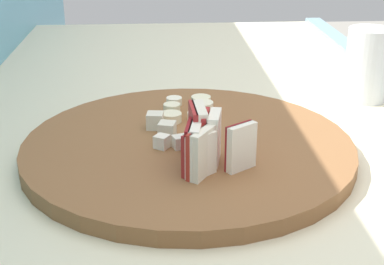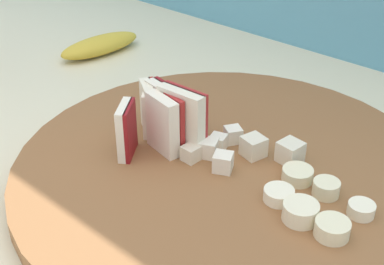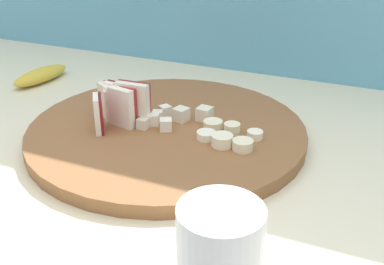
{
  "view_description": "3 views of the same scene",
  "coord_description": "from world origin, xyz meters",
  "px_view_note": "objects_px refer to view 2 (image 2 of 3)",
  "views": [
    {
      "loc": [
        -0.67,
        0.06,
        1.2
      ],
      "look_at": [
        -0.06,
        0.02,
        0.94
      ],
      "focal_mm": 52.57,
      "sensor_mm": 36.0,
      "label": 1
    },
    {
      "loc": [
        0.22,
        -0.31,
        1.2
      ],
      "look_at": [
        -0.08,
        0.02,
        0.93
      ],
      "focal_mm": 49.78,
      "sensor_mm": 36.0,
      "label": 2
    },
    {
      "loc": [
        0.25,
        -0.54,
        1.21
      ],
      "look_at": [
        0.01,
        0.02,
        0.92
      ],
      "focal_mm": 44.05,
      "sensor_mm": 36.0,
      "label": 3
    }
  ],
  "objects_px": {
    "apple_dice_pile": "(241,149)",
    "banana_slice_rows": "(313,201)",
    "cutting_board": "(227,170)",
    "apple_wedge_fan": "(161,116)",
    "banana_peel": "(100,45)"
  },
  "relations": [
    {
      "from": "cutting_board",
      "to": "banana_peel",
      "type": "xyz_separation_m",
      "value": [
        -0.33,
        0.12,
        0.0
      ]
    },
    {
      "from": "banana_slice_rows",
      "to": "banana_peel",
      "type": "relative_size",
      "value": 0.71
    },
    {
      "from": "cutting_board",
      "to": "apple_dice_pile",
      "type": "xyz_separation_m",
      "value": [
        0.0,
        0.02,
        0.02
      ]
    },
    {
      "from": "apple_wedge_fan",
      "to": "banana_peel",
      "type": "xyz_separation_m",
      "value": [
        -0.26,
        0.13,
        -0.03
      ]
    },
    {
      "from": "apple_dice_pile",
      "to": "banana_peel",
      "type": "distance_m",
      "value": 0.35
    },
    {
      "from": "apple_wedge_fan",
      "to": "banana_slice_rows",
      "type": "bearing_deg",
      "value": 2.55
    },
    {
      "from": "cutting_board",
      "to": "apple_dice_pile",
      "type": "distance_m",
      "value": 0.02
    },
    {
      "from": "apple_dice_pile",
      "to": "banana_slice_rows",
      "type": "xyz_separation_m",
      "value": [
        0.09,
        -0.02,
        -0.0
      ]
    },
    {
      "from": "cutting_board",
      "to": "banana_peel",
      "type": "relative_size",
      "value": 3.19
    },
    {
      "from": "banana_peel",
      "to": "apple_dice_pile",
      "type": "bearing_deg",
      "value": -17.4
    },
    {
      "from": "apple_dice_pile",
      "to": "banana_slice_rows",
      "type": "bearing_deg",
      "value": -13.01
    },
    {
      "from": "apple_dice_pile",
      "to": "cutting_board",
      "type": "bearing_deg",
      "value": -105.93
    },
    {
      "from": "banana_slice_rows",
      "to": "banana_peel",
      "type": "xyz_separation_m",
      "value": [
        -0.43,
        0.13,
        -0.01
      ]
    },
    {
      "from": "apple_dice_pile",
      "to": "banana_peel",
      "type": "relative_size",
      "value": 0.71
    },
    {
      "from": "apple_wedge_fan",
      "to": "banana_peel",
      "type": "height_order",
      "value": "apple_wedge_fan"
    }
  ]
}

